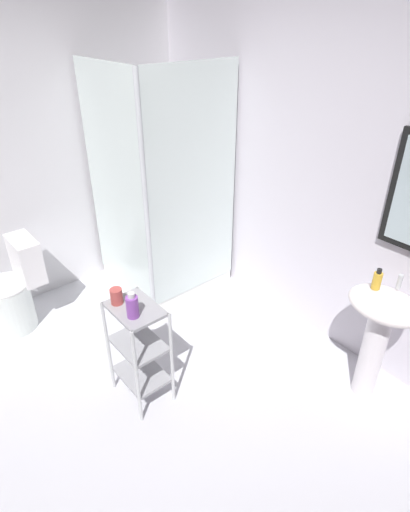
{
  "coord_description": "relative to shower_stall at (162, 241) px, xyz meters",
  "views": [
    {
      "loc": [
        1.65,
        -0.64,
        2.3
      ],
      "look_at": [
        -0.12,
        0.83,
        0.94
      ],
      "focal_mm": 29.37,
      "sensor_mm": 36.0,
      "label": 1
    }
  ],
  "objects": [
    {
      "name": "rinse_cup",
      "position": [
        0.91,
        -0.95,
        0.33
      ],
      "size": [
        0.08,
        0.08,
        0.1
      ],
      "primitive_type": "cylinder",
      "color": "#B24742",
      "rests_on": "storage_cart"
    },
    {
      "name": "wall_back",
      "position": [
        1.22,
        0.63,
        0.79
      ],
      "size": [
        4.2,
        0.14,
        2.5
      ],
      "color": "silver",
      "rests_on": "ground_plane"
    },
    {
      "name": "storage_cart",
      "position": [
        1.02,
        -0.89,
        -0.03
      ],
      "size": [
        0.38,
        0.28,
        0.74
      ],
      "color": "silver",
      "rests_on": "ground_plane"
    },
    {
      "name": "ground_plane",
      "position": [
        1.21,
        -1.22,
        -0.47
      ],
      "size": [
        4.2,
        4.2,
        0.02
      ],
      "primitive_type": "cube",
      "color": "silver"
    },
    {
      "name": "hand_soap_bottle",
      "position": [
        1.89,
        0.32,
        0.41
      ],
      "size": [
        0.05,
        0.05,
        0.14
      ],
      "color": "gold",
      "rests_on": "pedestal_sink"
    },
    {
      "name": "sink_faucet",
      "position": [
        1.98,
        0.42,
        0.4
      ],
      "size": [
        0.03,
        0.03,
        0.1
      ],
      "primitive_type": "cylinder",
      "color": "silver",
      "rests_on": "pedestal_sink"
    },
    {
      "name": "toilet",
      "position": [
        -0.27,
        -1.29,
        -0.15
      ],
      "size": [
        0.37,
        0.49,
        0.76
      ],
      "color": "white",
      "rests_on": "ground_plane"
    },
    {
      "name": "shower_stall",
      "position": [
        0.0,
        0.0,
        0.0
      ],
      "size": [
        0.92,
        0.92,
        2.0
      ],
      "color": "white",
      "rests_on": "ground_plane"
    },
    {
      "name": "pedestal_sink",
      "position": [
        1.98,
        0.3,
        0.12
      ],
      "size": [
        0.46,
        0.37,
        0.81
      ],
      "color": "white",
      "rests_on": "ground_plane"
    },
    {
      "name": "conditioner_bottle_purple",
      "position": [
        1.09,
        -0.94,
        0.35
      ],
      "size": [
        0.07,
        0.07,
        0.17
      ],
      "color": "purple",
      "rests_on": "storage_cart"
    }
  ]
}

